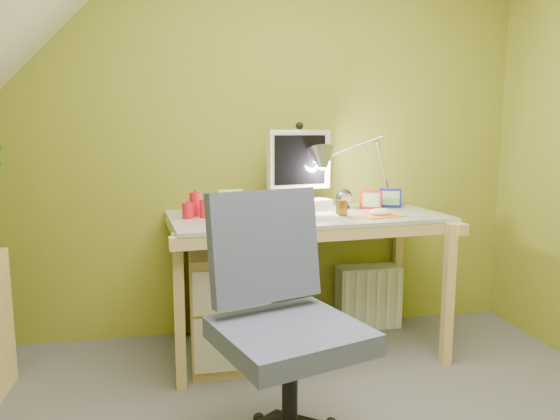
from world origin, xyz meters
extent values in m
cube|color=olive|center=(0.00, 1.60, 1.20)|extent=(3.20, 0.01, 2.40)
cube|color=white|center=(0.11, 1.09, 0.80)|extent=(0.43, 0.18, 0.02)
cube|color=orange|center=(0.57, 1.09, 0.79)|extent=(0.26, 0.21, 0.01)
ellipsoid|color=white|center=(0.57, 1.09, 0.81)|extent=(0.13, 0.09, 0.04)
cylinder|color=brown|center=(0.37, 1.15, 0.83)|extent=(0.08, 0.08, 0.08)
cube|color=#AA1F12|center=(0.61, 1.35, 0.84)|extent=(0.12, 0.07, 0.11)
cube|color=navy|center=(0.75, 1.39, 0.84)|extent=(0.13, 0.06, 0.11)
cube|color=#9EBF83|center=(-0.21, 1.37, 0.85)|extent=(0.15, 0.06, 0.13)
cube|color=silver|center=(0.67, 1.50, 0.20)|extent=(0.40, 0.16, 0.40)
camera|label=1|loc=(-0.47, -1.49, 1.24)|focal=33.00mm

